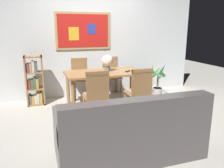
% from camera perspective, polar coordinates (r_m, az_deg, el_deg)
% --- Properties ---
extents(ground_plane, '(12.00, 12.00, 0.00)m').
position_cam_1_polar(ground_plane, '(4.28, -0.22, -7.88)').
color(ground_plane, '#B7B2A8').
extents(wall_back_with_painting, '(5.20, 0.14, 2.60)m').
position_cam_1_polar(wall_back_with_painting, '(5.43, -5.30, 10.88)').
color(wall_back_with_painting, silver).
rests_on(wall_back_with_painting, ground_plane).
extents(dining_table, '(1.60, 0.86, 0.72)m').
position_cam_1_polar(dining_table, '(4.62, -1.66, 2.00)').
color(dining_table, '#9E7042').
rests_on(dining_table, ground_plane).
extents(dining_chair_near_right, '(0.40, 0.41, 0.91)m').
position_cam_1_polar(dining_chair_near_right, '(4.07, 6.87, -1.16)').
color(dining_chair_near_right, '#9E7042').
rests_on(dining_chair_near_right, ground_plane).
extents(dining_chair_near_left, '(0.40, 0.41, 0.91)m').
position_cam_1_polar(dining_chair_near_left, '(3.83, -3.97, -2.03)').
color(dining_chair_near_left, '#9E7042').
rests_on(dining_chair_near_left, ground_plane).
extents(dining_chair_far_right, '(0.40, 0.41, 0.91)m').
position_cam_1_polar(dining_chair_far_right, '(5.50, -0.28, 2.90)').
color(dining_chair_far_right, '#9E7042').
rests_on(dining_chair_far_right, ground_plane).
extents(dining_chair_far_left, '(0.40, 0.41, 0.91)m').
position_cam_1_polar(dining_chair_far_left, '(5.33, -8.00, 2.42)').
color(dining_chair_far_left, '#9E7042').
rests_on(dining_chair_far_left, ground_plane).
extents(leather_couch, '(1.80, 0.84, 0.84)m').
position_cam_1_polar(leather_couch, '(2.90, 4.68, -12.25)').
color(leather_couch, '#514C4C').
rests_on(leather_couch, ground_plane).
extents(bookshelf, '(0.36, 0.28, 1.04)m').
position_cam_1_polar(bookshelf, '(5.02, -18.90, 0.38)').
color(bookshelf, '#9E7042').
rests_on(bookshelf, ground_plane).
extents(potted_ivy, '(0.29, 0.29, 0.48)m').
position_cam_1_polar(potted_ivy, '(5.71, 8.32, 0.38)').
color(potted_ivy, '#4C4742').
rests_on(potted_ivy, ground_plane).
extents(potted_palm, '(0.42, 0.44, 0.80)m').
position_cam_1_polar(potted_palm, '(5.44, 11.35, 0.36)').
color(potted_palm, '#B2ADA3').
rests_on(potted_palm, ground_plane).
extents(flower_vase, '(0.25, 0.23, 0.33)m').
position_cam_1_polar(flower_vase, '(4.66, -1.14, 5.67)').
color(flower_vase, slate).
rests_on(flower_vase, dining_table).
extents(tv_remote, '(0.14, 0.14, 0.02)m').
position_cam_1_polar(tv_remote, '(4.63, 4.00, 3.27)').
color(tv_remote, black).
rests_on(tv_remote, dining_table).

